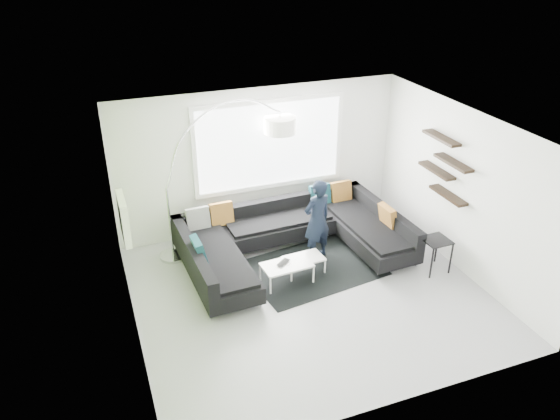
% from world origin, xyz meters
% --- Properties ---
extents(ground, '(5.50, 5.50, 0.00)m').
position_xyz_m(ground, '(0.00, 0.00, 0.00)').
color(ground, '#94949A').
rests_on(ground, ground).
extents(room_shell, '(5.54, 5.04, 2.82)m').
position_xyz_m(room_shell, '(0.04, 0.21, 1.81)').
color(room_shell, white).
rests_on(room_shell, ground).
extents(sectional_sofa, '(3.96, 2.55, 0.83)m').
position_xyz_m(sectional_sofa, '(0.17, 1.07, 0.37)').
color(sectional_sofa, black).
rests_on(sectional_sofa, ground).
extents(rug, '(2.45, 1.92, 0.01)m').
position_xyz_m(rug, '(0.34, 0.67, 0.01)').
color(rug, black).
rests_on(rug, ground).
extents(coffee_table, '(1.11, 0.69, 0.35)m').
position_xyz_m(coffee_table, '(-0.04, 0.53, 0.17)').
color(coffee_table, white).
rests_on(coffee_table, ground).
extents(arc_lamp, '(2.60, 1.03, 2.73)m').
position_xyz_m(arc_lamp, '(-1.87, 1.90, 1.36)').
color(arc_lamp, silver).
rests_on(arc_lamp, ground).
extents(side_table, '(0.45, 0.45, 0.61)m').
position_xyz_m(side_table, '(2.29, -0.10, 0.30)').
color(side_table, black).
rests_on(side_table, ground).
extents(person, '(0.71, 0.61, 1.52)m').
position_xyz_m(person, '(0.56, 1.01, 0.76)').
color(person, black).
rests_on(person, ground).
extents(laptop, '(0.46, 0.46, 0.02)m').
position_xyz_m(laptop, '(-0.24, 0.46, 0.36)').
color(laptop, black).
rests_on(laptop, coffee_table).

